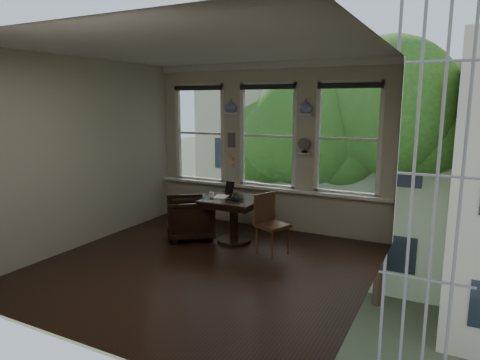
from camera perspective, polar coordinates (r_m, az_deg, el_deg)
The scene contains 25 objects.
ground at distance 6.25m, azimuth -4.74°, elevation -11.33°, with size 4.50×4.50×0.00m, color black.
ceiling at distance 5.85m, azimuth -5.20°, elevation 17.12°, with size 4.50×4.50×0.00m, color silver.
wall_back at distance 7.85m, azimuth 3.81°, elevation 4.44°, with size 4.50×4.50×0.00m, color beige.
wall_front at distance 4.17m, azimuth -21.62°, elevation -1.57°, with size 4.50×4.50×0.00m, color beige.
wall_left at distance 7.31m, azimuth -20.11°, elevation 3.39°, with size 4.50×4.50×0.00m, color beige.
wall_right at distance 5.06m, azimuth 17.19°, elevation 0.69°, with size 4.50×4.50×0.00m, color beige.
window_left at distance 8.51m, azimuth -5.22°, elevation 6.24°, with size 1.10×0.12×1.90m, color white, non-canonical shape.
window_center at distance 7.83m, azimuth 3.83°, elevation 5.90°, with size 1.10×0.12×1.90m, color white, non-canonical shape.
window_right at distance 7.38m, azimuth 14.26°, elevation 5.33°, with size 1.10×0.12×1.90m, color white, non-canonical shape.
shelf_left at distance 8.04m, azimuth -1.23°, elevation 8.89°, with size 0.26×0.16×0.03m, color white.
shelf_right at distance 7.46m, azimuth 8.74°, elevation 8.66°, with size 0.26×0.16×0.03m, color white.
intercom at distance 8.09m, azimuth -1.11°, elevation 5.35°, with size 0.14×0.06×0.28m, color #59544F.
sticky_notes at distance 8.14m, azimuth -1.09°, elevation 2.90°, with size 0.16×0.01×0.24m, color pink, non-canonical shape.
desk_fan at distance 7.48m, azimuth 8.57°, elevation 4.28°, with size 0.20×0.20×0.24m, color #59544F, non-canonical shape.
vase_left at distance 8.04m, azimuth -1.23°, elevation 9.88°, with size 0.24×0.24×0.25m, color white.
vase_right at distance 7.46m, azimuth 8.77°, elevation 9.72°, with size 0.24×0.24×0.25m, color white.
table at distance 7.11m, azimuth -0.82°, elevation -5.42°, with size 0.90×0.90×0.75m, color black, non-canonical shape.
armchair_left at distance 7.37m, azimuth -6.70°, elevation -5.03°, with size 0.77×0.79×0.72m, color black.
cushion_red at distance 7.35m, azimuth -6.71°, elevation -4.35°, with size 0.45×0.45×0.06m, color maroon.
side_chair_right at distance 6.57m, azimuth 4.39°, elevation -6.00°, with size 0.42×0.42×0.92m, color #482F19, non-canonical shape.
laptop at distance 6.85m, azimuth -0.97°, elevation -2.69°, with size 0.30×0.20×0.02m, color black.
mug at distance 7.10m, azimuth -3.81°, elevation -1.96°, with size 0.10×0.10×0.09m, color white.
drinking_glass at distance 6.90m, azimuth -0.58°, elevation -2.26°, with size 0.13×0.13×0.10m, color white.
tablet at distance 7.31m, azimuth -1.40°, elevation -1.06°, with size 0.16×0.02×0.22m, color black.
papers at distance 7.15m, azimuth -2.51°, elevation -2.21°, with size 0.22×0.30×0.00m, color silver.
Camera 1 is at (3.10, -4.92, 2.31)m, focal length 32.00 mm.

